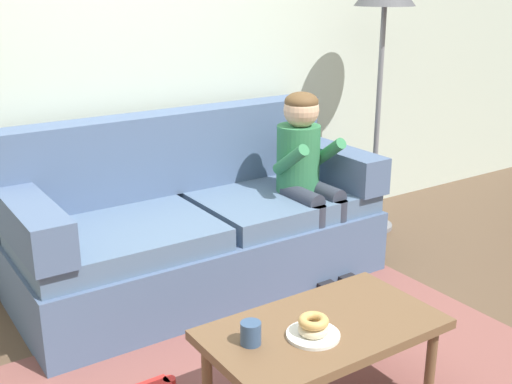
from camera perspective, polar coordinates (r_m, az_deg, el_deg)
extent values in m
plane|color=brown|center=(3.16, 0.23, -14.39)|extent=(10.00, 10.00, 0.00)
cube|color=beige|center=(3.91, -11.60, 13.48)|extent=(8.00, 0.10, 2.80)
cube|color=brown|center=(2.98, 3.02, -16.44)|extent=(2.44, 1.65, 0.01)
cube|color=slate|center=(3.73, -4.91, -5.71)|extent=(2.08, 0.90, 0.38)
cube|color=slate|center=(3.39, -12.34, -4.01)|extent=(1.00, 0.74, 0.12)
cube|color=slate|center=(3.86, 2.12, -0.83)|extent=(1.00, 0.74, 0.12)
cube|color=slate|center=(3.85, -7.67, 3.62)|extent=(2.08, 0.20, 0.48)
cube|color=slate|center=(3.27, -19.73, -2.40)|extent=(0.20, 0.90, 0.22)
cube|color=slate|center=(4.10, 6.53, 2.68)|extent=(0.20, 0.90, 0.22)
cube|color=brown|center=(2.63, 6.02, -12.13)|extent=(0.96, 0.54, 0.04)
cylinder|color=brown|center=(2.86, 15.38, -14.62)|extent=(0.04, 0.04, 0.36)
cylinder|color=brown|center=(2.68, -4.39, -16.48)|extent=(0.04, 0.04, 0.36)
cylinder|color=brown|center=(3.11, 9.50, -11.39)|extent=(0.04, 0.04, 0.36)
cylinder|color=#337A4C|center=(3.82, 3.80, 3.04)|extent=(0.26, 0.26, 0.40)
sphere|color=#DBAD89|center=(3.74, 4.08, 7.35)|extent=(0.21, 0.21, 0.21)
ellipsoid|color=brown|center=(3.73, 4.10, 8.07)|extent=(0.20, 0.20, 0.12)
cylinder|color=#333847|center=(3.72, 4.16, -0.48)|extent=(0.11, 0.30, 0.11)
cylinder|color=#333847|center=(3.69, 5.50, -4.48)|extent=(0.09, 0.09, 0.44)
cube|color=black|center=(3.76, 5.87, -8.24)|extent=(0.10, 0.20, 0.06)
cylinder|color=#337A4C|center=(3.65, 3.11, 2.89)|extent=(0.07, 0.29, 0.23)
cylinder|color=#333847|center=(3.82, 6.06, -0.05)|extent=(0.11, 0.30, 0.11)
cylinder|color=#333847|center=(3.79, 7.39, -3.95)|extent=(0.09, 0.09, 0.44)
cube|color=black|center=(3.86, 7.73, -7.62)|extent=(0.10, 0.20, 0.06)
cylinder|color=#337A4C|center=(3.82, 6.39, 3.48)|extent=(0.07, 0.29, 0.23)
cylinder|color=white|center=(2.53, 5.13, -12.64)|extent=(0.21, 0.21, 0.01)
torus|color=beige|center=(2.52, 5.15, -12.15)|extent=(0.17, 0.17, 0.04)
torus|color=tan|center=(2.50, 5.17, -11.44)|extent=(0.14, 0.14, 0.04)
cylinder|color=#334C72|center=(2.46, -0.47, -12.53)|extent=(0.08, 0.08, 0.09)
cylinder|color=red|center=(2.95, -7.79, -16.58)|extent=(0.06, 0.06, 0.05)
cylinder|color=slate|center=(4.72, 10.27, -2.95)|extent=(0.30, 0.30, 0.03)
cylinder|color=slate|center=(4.50, 10.85, 6.62)|extent=(0.04, 0.04, 1.58)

